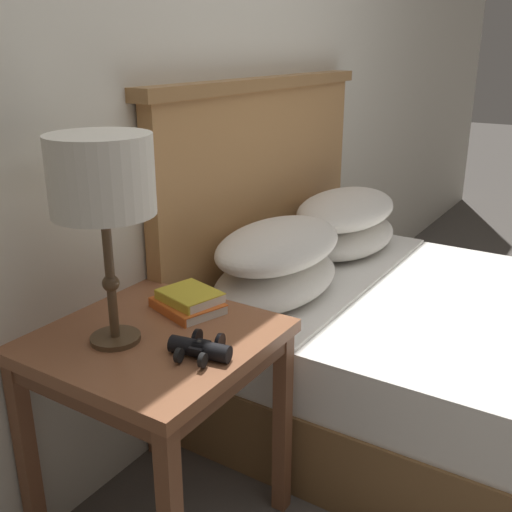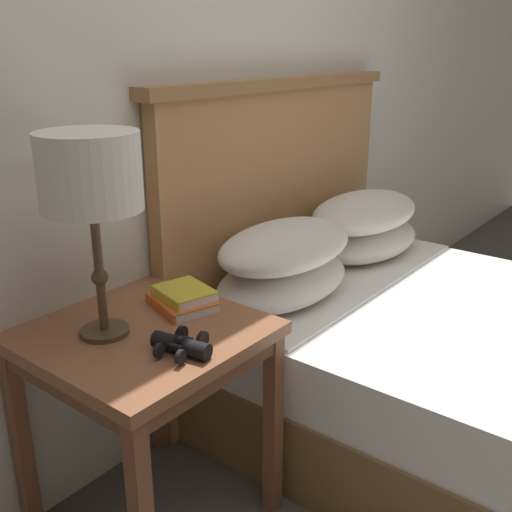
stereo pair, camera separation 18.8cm
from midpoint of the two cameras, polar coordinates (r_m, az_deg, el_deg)
name	(u,v)px [view 2 (the right image)]	position (r m, az deg, el deg)	size (l,w,h in m)	color
ground_plane	(413,499)	(2.14, 17.37, -21.29)	(20.00, 20.00, 0.00)	#514C47
wall_back	(195,66)	(2.10, -3.16, 17.60)	(8.00, 0.06, 2.60)	beige
nightstand	(145,357)	(1.68, -7.40, -9.57)	(0.58, 0.58, 0.64)	brown
bed	(467,363)	(2.29, 21.78, -9.51)	(1.42, 1.94, 1.25)	brown
table_lamp	(90,177)	(1.49, -12.06, 7.33)	(0.25, 0.25, 0.53)	#4C3823
book_on_nightstand	(182,303)	(1.75, -4.07, -4.52)	(0.20, 0.23, 0.03)	silver
book_stacked_on_top	(184,293)	(1.75, -3.84, -3.62)	(0.17, 0.19, 0.03)	silver
binoculars_pair	(181,345)	(1.50, -3.55, -8.55)	(0.15, 0.16, 0.05)	black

